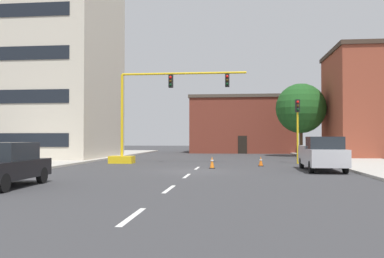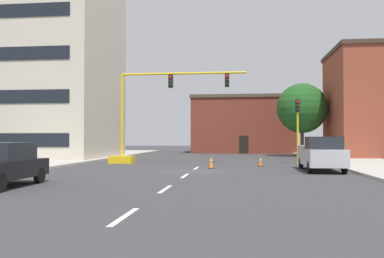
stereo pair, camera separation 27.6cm
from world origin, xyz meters
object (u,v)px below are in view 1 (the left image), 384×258
pickup_truck_silver (322,154)px  traffic_cone_roadside_b (261,161)px  traffic_cone_roadside_a (212,162)px  traffic_signal_gantry (140,133)px  traffic_light_pole_right (298,116)px  tree_right_far (301,108)px  sedan_black_near_left (4,164)px

pickup_truck_silver → traffic_cone_roadside_b: bearing=131.5°
traffic_cone_roadside_a → traffic_cone_roadside_b: traffic_cone_roadside_a is taller
traffic_signal_gantry → pickup_truck_silver: (12.22, -5.91, -1.34)m
traffic_signal_gantry → traffic_light_pole_right: size_ratio=2.14×
traffic_signal_gantry → pickup_truck_silver: 13.64m
tree_right_far → traffic_cone_roadside_a: (-8.16, -18.13, -4.62)m
tree_right_far → traffic_cone_roadside_b: 17.07m
tree_right_far → traffic_cone_roadside_b: size_ratio=11.20×
traffic_cone_roadside_a → traffic_cone_roadside_b: size_ratio=1.16×
sedan_black_near_left → traffic_cone_roadside_b: 17.10m
traffic_cone_roadside_a → traffic_cone_roadside_b: bearing=38.2°
traffic_cone_roadside_b → traffic_cone_roadside_a: bearing=-141.8°
pickup_truck_silver → traffic_cone_roadside_a: pickup_truck_silver is taller
pickup_truck_silver → sedan_black_near_left: 16.92m
traffic_light_pole_right → traffic_cone_roadside_a: 8.85m
tree_right_far → traffic_signal_gantry: bearing=-135.9°
pickup_truck_silver → traffic_cone_roadside_a: bearing=169.0°
sedan_black_near_left → traffic_cone_roadside_b: sedan_black_near_left is taller
sedan_black_near_left → traffic_cone_roadside_a: bearing=55.9°
traffic_light_pole_right → traffic_cone_roadside_a: size_ratio=6.12×
tree_right_far → sedan_black_near_left: (-15.56, -29.07, -4.11)m
sedan_black_near_left → traffic_cone_roadside_a: 13.21m
pickup_truck_silver → traffic_cone_roadside_b: pickup_truck_silver is taller
tree_right_far → pickup_truck_silver: size_ratio=1.40×
traffic_light_pole_right → tree_right_far: bearing=80.5°
traffic_cone_roadside_a → traffic_cone_roadside_b: 4.03m
sedan_black_near_left → tree_right_far: bearing=61.8°
tree_right_far → pickup_truck_silver: (-1.68, -19.39, -4.03)m
sedan_black_near_left → traffic_cone_roadside_a: size_ratio=5.79×
sedan_black_near_left → traffic_cone_roadside_b: size_ratio=6.69×
traffic_signal_gantry → sedan_black_near_left: (-1.66, -15.59, -1.43)m
traffic_signal_gantry → tree_right_far: size_ratio=1.35×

